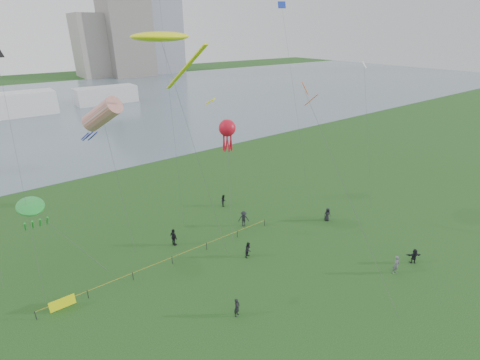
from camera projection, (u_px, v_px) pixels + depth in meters
ground_plane at (311, 305)px, 29.29m from camera, size 400.00×400.00×0.00m
lake at (57, 108)px, 102.59m from camera, size 400.00×120.00×0.08m
building_mid at (126, 34)px, 165.78m from camera, size 20.00×20.00×38.00m
building_low at (94, 46)px, 164.47m from camera, size 16.00×18.00×28.00m
pavilion_left at (9, 105)px, 91.13m from camera, size 22.00×8.00×6.00m
pavilion_right at (106, 95)px, 107.84m from camera, size 18.00×7.00×5.00m
fence at (110, 284)px, 30.82m from camera, size 24.07×0.07×1.05m
kite_flyer at (396, 265)px, 32.73m from camera, size 0.69×0.46×1.88m
spectator_a at (248, 250)px, 35.17m from camera, size 1.01×0.94×1.67m
spectator_b at (244, 219)px, 40.60m from camera, size 1.45×1.29×1.95m
spectator_c at (174, 237)px, 36.99m from camera, size 0.62×1.20×1.95m
spectator_d at (327, 214)px, 41.87m from camera, size 0.95×0.83×1.64m
spectator_e at (414, 256)px, 34.24m from camera, size 1.45×1.20×1.56m
spectator_f at (237, 307)px, 27.86m from camera, size 0.71×0.60×1.67m
spectator_g at (224, 200)px, 45.41m from camera, size 0.89×0.95×1.55m
kite_stingray at (161, 37)px, 30.82m from camera, size 5.50×10.19×21.16m
kite_windsock at (102, 114)px, 33.71m from camera, size 4.25×6.66×15.65m
kite_creature at (30, 206)px, 29.67m from camera, size 5.82×4.78×7.85m
kite_octopus at (227, 129)px, 42.27m from camera, size 6.05×8.96×11.34m
kite_delta at (311, 101)px, 33.31m from camera, size 3.43×15.11×16.64m
small_kites at (143, 27)px, 31.98m from camera, size 44.54×13.52×17.16m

